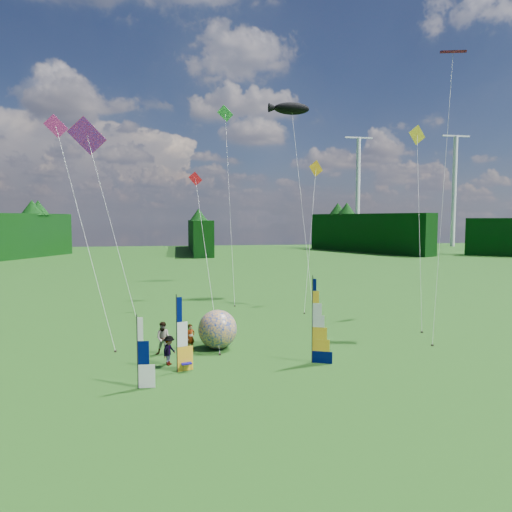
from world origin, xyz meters
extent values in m
plane|color=#346822|center=(0.00, 0.00, 0.00)|extent=(220.00, 220.00, 0.00)
sphere|color=navy|center=(-2.89, 6.11, 1.12)|extent=(2.27, 2.27, 2.24)
imported|color=#66594C|center=(-4.43, 5.96, 0.76)|extent=(0.66, 0.62, 1.51)
imported|color=#66594C|center=(-5.91, 5.40, 0.92)|extent=(0.93, 0.53, 1.83)
imported|color=#66594C|center=(-5.59, 3.53, 0.76)|extent=(0.81, 1.03, 1.52)
imported|color=#66594C|center=(-2.96, 6.39, 0.82)|extent=(1.01, 0.88, 1.64)
camera|label=1|loc=(-5.13, -19.71, 7.44)|focal=32.00mm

